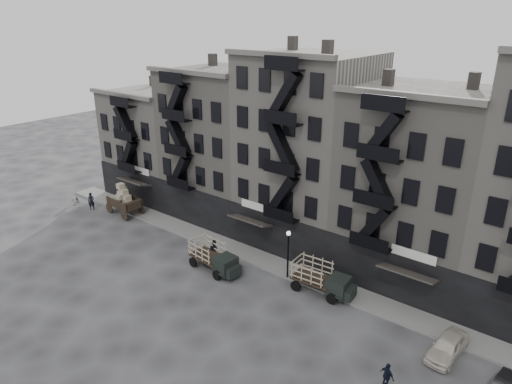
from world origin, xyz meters
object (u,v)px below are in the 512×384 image
Objects in this scene: policeman at (387,376)px; pedestrian_mid at (214,250)px; wagon at (123,197)px; horse at (74,200)px; pedestrian_west at (91,201)px; stake_truck_west at (214,255)px; car_east at (447,347)px; stake_truck_east at (322,276)px.

pedestrian_mid is at bearing 4.03° from policeman.
wagon reaches higher than policeman.
horse is 0.90× the size of pedestrian_west.
horse is 21.39m from stake_truck_west.
stake_truck_west reaches higher than car_east.
stake_truck_east is 9.94m from policeman.
horse is 0.93× the size of pedestrian_mid.
pedestrian_west is at bearing 4.52° from pedestrian_mid.
wagon is 15.72m from stake_truck_west.
stake_truck_west is 2.63× the size of pedestrian_mid.
policeman is (37.98, -3.70, 0.08)m from horse.
horse is at bearing 13.07° from policeman.
wagon is at bearing -19.84° from pedestrian_west.
pedestrian_west reaches higher than horse.
stake_truck_west is 2.56× the size of pedestrian_west.
car_east is 37.68m from pedestrian_west.
policeman is (-1.92, -4.82, 0.15)m from car_east.
stake_truck_east reaches higher than pedestrian_west.
car_east is at bearing -175.51° from pedestrian_mid.
pedestrian_west is (-19.16, 1.01, -0.41)m from stake_truck_west.
stake_truck_east is at bearing -167.92° from pedestrian_mid.
car_east is at bearing -10.89° from stake_truck_east.
wagon is 4.10m from pedestrian_west.
pedestrian_west is 1.03× the size of pedestrian_mid.
wagon is (5.89, 2.28, 1.20)m from horse.
horse is 2.35m from pedestrian_west.
policeman is (32.10, -5.98, -1.12)m from wagon.
stake_truck_west is (21.38, -0.29, 0.64)m from horse.
wagon reaches higher than stake_truck_west.
stake_truck_west is 1.26× the size of car_east.
wagon reaches higher than stake_truck_east.
stake_truck_east is at bearing 4.15° from wagon.
wagon is 2.53× the size of policeman.
pedestrian_mid is (20.25, 0.92, 0.20)m from horse.
stake_truck_west is 18.58m from car_east.
wagon is 1.05× the size of car_east.
stake_truck_east is 9.97m from pedestrian_mid.
stake_truck_west is 3.03× the size of policeman.
stake_truck_west is 9.11m from stake_truck_east.
pedestrian_mid is at bearing -42.30° from pedestrian_west.
wagon is 34.06m from car_east.
car_east is (34.01, -1.16, -1.27)m from wagon.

